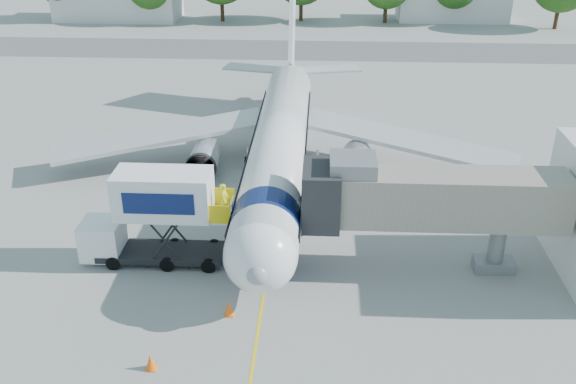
{
  "coord_description": "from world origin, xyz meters",
  "views": [
    {
      "loc": [
        2.76,
        -37.47,
        19.69
      ],
      "look_at": [
        0.99,
        -4.33,
        3.2
      ],
      "focal_mm": 40.0,
      "sensor_mm": 36.0,
      "label": 1
    }
  ],
  "objects_px": {
    "jet_bridge": "(418,198)",
    "ground_tug": "(247,356)",
    "catering_hiloader": "(154,218)",
    "aircraft": "(280,141)"
  },
  "relations": [
    {
      "from": "aircraft",
      "to": "ground_tug",
      "type": "relative_size",
      "value": 10.14
    },
    {
      "from": "aircraft",
      "to": "catering_hiloader",
      "type": "bearing_deg",
      "value": -119.38
    },
    {
      "from": "aircraft",
      "to": "jet_bridge",
      "type": "bearing_deg",
      "value": -54.3
    },
    {
      "from": "aircraft",
      "to": "jet_bridge",
      "type": "distance_m",
      "value": 13.77
    },
    {
      "from": "catering_hiloader",
      "to": "aircraft",
      "type": "bearing_deg",
      "value": 60.62
    },
    {
      "from": "catering_hiloader",
      "to": "jet_bridge",
      "type": "bearing_deg",
      "value": 0.01
    },
    {
      "from": "aircraft",
      "to": "catering_hiloader",
      "type": "xyz_separation_m",
      "value": [
        -6.26,
        -11.12,
        -0.19
      ]
    },
    {
      "from": "ground_tug",
      "to": "catering_hiloader",
      "type": "bearing_deg",
      "value": 128.52
    },
    {
      "from": "jet_bridge",
      "to": "ground_tug",
      "type": "relative_size",
      "value": 3.74
    },
    {
      "from": "jet_bridge",
      "to": "ground_tug",
      "type": "distance_m",
      "value": 12.45
    }
  ]
}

